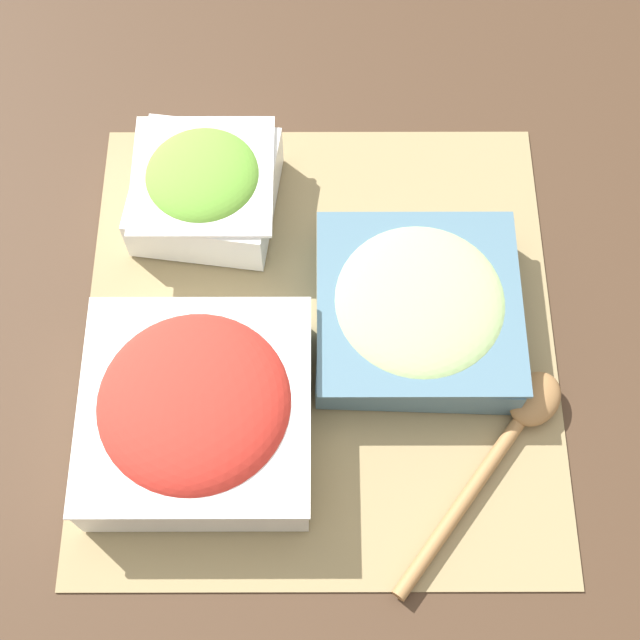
{
  "coord_description": "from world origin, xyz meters",
  "views": [
    {
      "loc": [
        0.32,
        -0.0,
        0.72
      ],
      "look_at": [
        0.0,
        0.0,
        0.03
      ],
      "focal_mm": 50.0,
      "sensor_mm": 36.0,
      "label": 1
    }
  ],
  "objects_px": {
    "cucumber_bowl": "(419,308)",
    "wooden_spoon": "(511,435)",
    "tomato_bowl": "(197,409)",
    "lettuce_bowl": "(205,186)"
  },
  "relations": [
    {
      "from": "tomato_bowl",
      "to": "lettuce_bowl",
      "type": "bearing_deg",
      "value": -178.56
    },
    {
      "from": "tomato_bowl",
      "to": "lettuce_bowl",
      "type": "xyz_separation_m",
      "value": [
        -0.22,
        -0.01,
        -0.0
      ]
    },
    {
      "from": "cucumber_bowl",
      "to": "tomato_bowl",
      "type": "bearing_deg",
      "value": -62.57
    },
    {
      "from": "cucumber_bowl",
      "to": "wooden_spoon",
      "type": "height_order",
      "value": "cucumber_bowl"
    },
    {
      "from": "cucumber_bowl",
      "to": "tomato_bowl",
      "type": "distance_m",
      "value": 0.21
    },
    {
      "from": "tomato_bowl",
      "to": "lettuce_bowl",
      "type": "height_order",
      "value": "tomato_bowl"
    },
    {
      "from": "cucumber_bowl",
      "to": "lettuce_bowl",
      "type": "height_order",
      "value": "lettuce_bowl"
    },
    {
      "from": "cucumber_bowl",
      "to": "tomato_bowl",
      "type": "height_order",
      "value": "tomato_bowl"
    },
    {
      "from": "tomato_bowl",
      "to": "lettuce_bowl",
      "type": "relative_size",
      "value": 1.31
    },
    {
      "from": "lettuce_bowl",
      "to": "tomato_bowl",
      "type": "bearing_deg",
      "value": 1.44
    }
  ]
}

